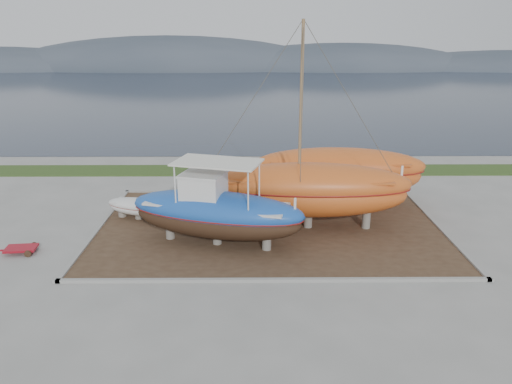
{
  "coord_description": "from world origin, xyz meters",
  "views": [
    {
      "loc": [
        -0.91,
        -20.96,
        10.09
      ],
      "look_at": [
        -0.72,
        4.0,
        2.02
      ],
      "focal_mm": 35.0,
      "sensor_mm": 36.0,
      "label": 1
    }
  ],
  "objects_px": {
    "white_dinghy": "(139,209)",
    "orange_sailboat": "(311,129)",
    "red_trailer": "(21,250)",
    "orange_bare_hull": "(338,177)",
    "blue_caique": "(216,203)"
  },
  "relations": [
    {
      "from": "red_trailer",
      "to": "orange_sailboat",
      "type": "bearing_deg",
      "value": 6.59
    },
    {
      "from": "orange_bare_hull",
      "to": "red_trailer",
      "type": "bearing_deg",
      "value": -153.25
    },
    {
      "from": "orange_bare_hull",
      "to": "orange_sailboat",
      "type": "bearing_deg",
      "value": -116.13
    },
    {
      "from": "white_dinghy",
      "to": "red_trailer",
      "type": "height_order",
      "value": "white_dinghy"
    },
    {
      "from": "white_dinghy",
      "to": "orange_sailboat",
      "type": "distance_m",
      "value": 10.57
    },
    {
      "from": "white_dinghy",
      "to": "blue_caique",
      "type": "bearing_deg",
      "value": -18.81
    },
    {
      "from": "blue_caique",
      "to": "white_dinghy",
      "type": "xyz_separation_m",
      "value": [
        -4.63,
        3.52,
        -1.54
      ]
    },
    {
      "from": "white_dinghy",
      "to": "orange_bare_hull",
      "type": "distance_m",
      "value": 11.84
    },
    {
      "from": "blue_caique",
      "to": "white_dinghy",
      "type": "height_order",
      "value": "blue_caique"
    },
    {
      "from": "white_dinghy",
      "to": "orange_sailboat",
      "type": "bearing_deg",
      "value": 10.26
    },
    {
      "from": "white_dinghy",
      "to": "orange_bare_hull",
      "type": "relative_size",
      "value": 0.36
    },
    {
      "from": "blue_caique",
      "to": "orange_sailboat",
      "type": "relative_size",
      "value": 0.82
    },
    {
      "from": "orange_bare_hull",
      "to": "red_trailer",
      "type": "relative_size",
      "value": 4.81
    },
    {
      "from": "blue_caique",
      "to": "red_trailer",
      "type": "xyz_separation_m",
      "value": [
        -9.28,
        -0.91,
        -2.01
      ]
    },
    {
      "from": "blue_caique",
      "to": "red_trailer",
      "type": "distance_m",
      "value": 9.54
    }
  ]
}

